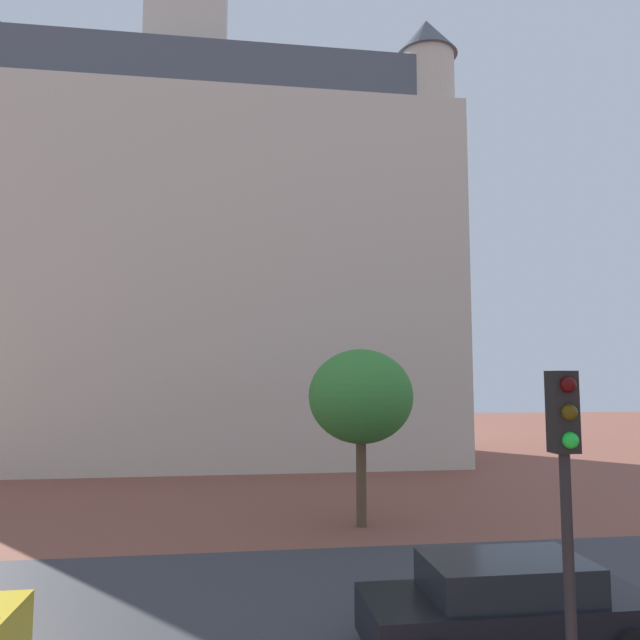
# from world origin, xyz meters

# --- Properties ---
(ground_plane) EXTENTS (120.00, 120.00, 0.00)m
(ground_plane) POSITION_xyz_m (0.00, 10.00, 0.00)
(ground_plane) COLOR brown
(street_asphalt_strip) EXTENTS (120.00, 8.50, 0.00)m
(street_asphalt_strip) POSITION_xyz_m (0.00, 9.20, 0.00)
(street_asphalt_strip) COLOR #38383D
(street_asphalt_strip) RESTS_ON ground_plane
(landmark_building) EXTENTS (26.00, 11.01, 38.06)m
(landmark_building) POSITION_xyz_m (-3.94, 30.64, 11.12)
(landmark_building) COLOR beige
(landmark_building) RESTS_ON ground_plane
(car_black) EXTENTS (4.53, 2.01, 1.44)m
(car_black) POSITION_xyz_m (2.14, 7.33, 0.69)
(car_black) COLOR black
(car_black) RESTS_ON ground_plane
(traffic_light_pole) EXTENTS (0.28, 0.34, 4.35)m
(traffic_light_pole) POSITION_xyz_m (1.47, 4.29, 3.06)
(traffic_light_pole) COLOR black
(traffic_light_pole) RESTS_ON ground_plane
(tree_curb_far) EXTENTS (3.09, 3.09, 5.14)m
(tree_curb_far) POSITION_xyz_m (1.54, 15.52, 3.73)
(tree_curb_far) COLOR brown
(tree_curb_far) RESTS_ON ground_plane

